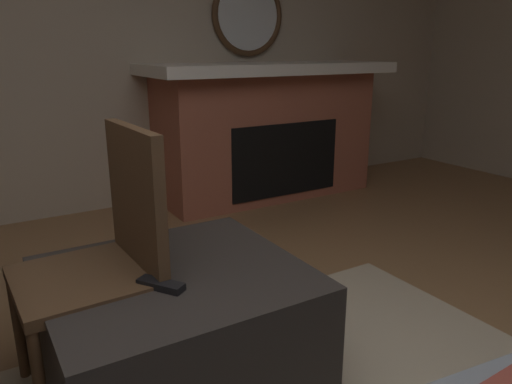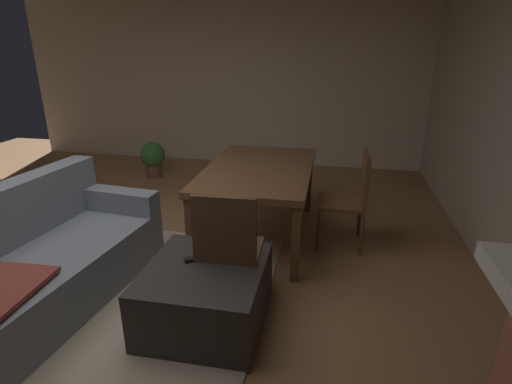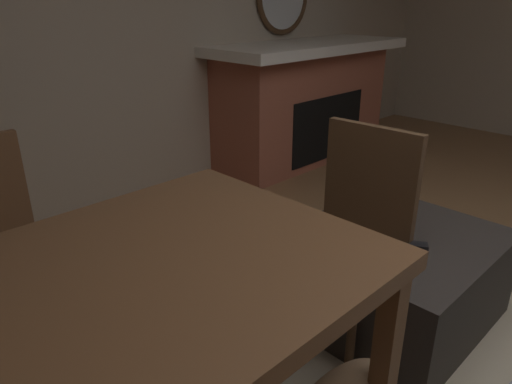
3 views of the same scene
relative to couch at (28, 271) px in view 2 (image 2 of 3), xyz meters
The scene contains 11 objects.
floor 0.55m from the couch, 60.15° to the right, with size 9.57×9.57×0.00m, color olive.
wall_right_window_side 4.37m from the couch, ahead, with size 0.12×6.69×2.81m, color beige.
area_rug 0.76m from the couch, 82.22° to the right, with size 2.60×2.00×0.01m, color tan.
couch is the anchor object (origin of this frame).
ottoman_coffee_table 1.32m from the couch, 85.91° to the right, with size 0.86×0.80×0.44m, color #2D2826.
tv_remote 1.24m from the couch, 81.83° to the right, with size 0.05×0.16×0.02m, color black.
dining_table 2.09m from the couch, 43.84° to the right, with size 1.63×1.01×0.74m.
dining_chair_south 2.77m from the couch, 57.41° to the right, with size 0.44×0.44×0.93m.
dining_chair_west 1.47m from the couch, 79.03° to the right, with size 0.46×0.46×0.93m.
potted_plant 3.15m from the couch, ahead, with size 0.35×0.35×0.52m.
small_dog 1.38m from the couch, 51.18° to the right, with size 0.54×0.22×0.30m.
Camera 2 is at (-2.38, -1.71, 1.86)m, focal length 28.04 mm.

